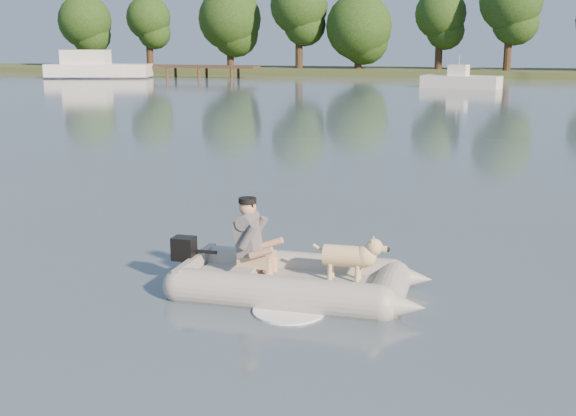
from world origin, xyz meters
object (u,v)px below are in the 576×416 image
(dock, at_px, (161,71))
(motorboat, at_px, (461,73))
(dog, at_px, (345,260))
(dinghy, at_px, (297,252))
(man, at_px, (249,234))
(cabin_cruiser, at_px, (99,64))

(dock, bearing_deg, motorboat, -18.65)
(dog, bearing_deg, motorboat, 90.04)
(dinghy, bearing_deg, motorboat, 89.27)
(man, distance_m, motorboat, 42.77)
(dog, bearing_deg, man, 180.00)
(dock, distance_m, cabin_cruiser, 5.42)
(cabin_cruiser, relative_size, motorboat, 1.71)
(dock, distance_m, dog, 58.37)
(dog, xyz_separation_m, cabin_cruiser, (-31.40, 48.50, 0.74))
(dock, distance_m, motorboat, 28.01)
(dock, bearing_deg, cabin_cruiser, -143.34)
(dinghy, relative_size, man, 4.16)
(dinghy, height_order, motorboat, motorboat)
(man, bearing_deg, dog, -0.00)
(dinghy, distance_m, dog, 0.58)
(man, xyz_separation_m, dog, (1.20, 0.01, -0.23))
(dock, bearing_deg, dog, -62.36)
(man, height_order, motorboat, motorboat)
(dog, relative_size, motorboat, 0.15)
(dock, xyz_separation_m, man, (25.88, -51.72, 0.17))
(dinghy, bearing_deg, man, 175.76)
(dock, height_order, cabin_cruiser, cabin_cruiser)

